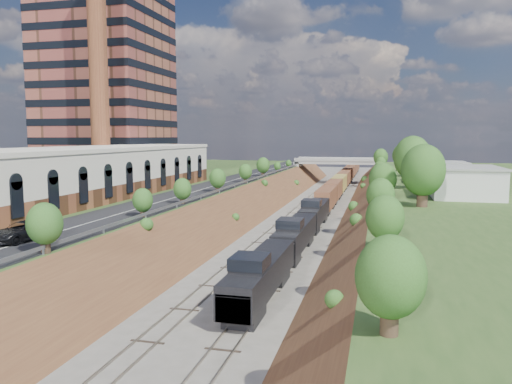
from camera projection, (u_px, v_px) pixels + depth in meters
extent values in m
cube|color=#325021|center=(129.00, 196.00, 92.10)|extent=(44.00, 180.00, 5.00)
cube|color=brown|center=(244.00, 214.00, 87.07)|extent=(10.00, 180.00, 10.00)
cube|color=brown|center=(373.00, 219.00, 81.76)|extent=(10.00, 180.00, 10.00)
cube|color=gray|center=(291.00, 215.00, 85.03)|extent=(1.58, 180.00, 0.18)
cube|color=gray|center=(322.00, 217.00, 83.78)|extent=(1.58, 180.00, 0.18)
cube|color=black|center=(219.00, 185.00, 87.60)|extent=(8.00, 180.00, 0.10)
cube|color=#99999E|center=(241.00, 182.00, 86.55)|extent=(0.06, 171.00, 0.30)
cube|color=brown|center=(84.00, 190.00, 69.29)|extent=(14.00, 62.00, 2.20)
cube|color=beige|center=(83.00, 167.00, 68.93)|extent=(14.00, 62.00, 4.30)
cube|color=beige|center=(82.00, 149.00, 68.66)|extent=(14.30, 62.30, 0.50)
cube|color=brown|center=(106.00, 71.00, 103.61)|extent=(22.00, 22.00, 44.00)
cylinder|color=brown|center=(98.00, 70.00, 86.48)|extent=(3.20, 3.20, 40.00)
cube|color=gray|center=(298.00, 172.00, 146.62)|extent=(1.50, 8.00, 6.20)
cube|color=gray|center=(379.00, 173.00, 141.07)|extent=(1.50, 8.00, 6.20)
cube|color=gray|center=(338.00, 162.00, 143.50)|extent=(24.00, 8.00, 1.00)
cube|color=gray|center=(337.00, 160.00, 139.56)|extent=(24.00, 0.30, 0.80)
cube|color=gray|center=(339.00, 159.00, 147.27)|extent=(24.00, 0.30, 0.80)
cube|color=silver|center=(464.00, 183.00, 70.26)|extent=(9.00, 12.00, 4.00)
cube|color=silver|center=(442.00, 173.00, 91.61)|extent=(8.00, 10.00, 3.60)
cylinder|color=#473323|center=(422.00, 196.00, 60.33)|extent=(1.30, 1.30, 2.62)
ellipsoid|color=#31551E|center=(423.00, 170.00, 59.98)|extent=(5.25, 5.25, 6.30)
cylinder|color=#473323|center=(125.00, 219.00, 48.08)|extent=(0.66, 0.66, 1.22)
ellipsoid|color=#31551E|center=(125.00, 203.00, 47.92)|extent=(2.45, 2.45, 2.94)
cube|color=black|center=(245.00, 315.00, 36.60)|extent=(2.40, 4.00, 0.90)
cube|color=black|center=(261.00, 274.00, 41.39)|extent=(2.72, 16.33, 2.51)
cube|color=black|center=(239.00, 304.00, 35.01)|extent=(2.50, 3.00, 1.80)
cube|color=silver|center=(239.00, 290.00, 34.89)|extent=(2.50, 3.00, 0.15)
cube|color=black|center=(250.00, 261.00, 37.64)|extent=(2.67, 3.10, 0.90)
cube|color=black|center=(296.00, 234.00, 58.10)|extent=(2.72, 16.33, 2.51)
cube|color=black|center=(315.00, 212.00, 74.81)|extent=(2.72, 16.33, 2.51)
cube|color=brown|center=(346.00, 176.00, 139.94)|extent=(2.72, 116.87, 3.27)
imported|color=black|center=(23.00, 231.00, 40.28)|extent=(3.68, 5.99, 1.55)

